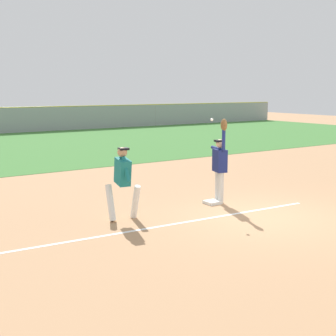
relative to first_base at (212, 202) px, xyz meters
name	(u,v)px	position (x,y,z in m)	size (l,w,h in m)	color
ground_plane	(262,216)	(0.19, -1.66, -0.04)	(77.08, 77.08, 0.00)	tan
outfield_grass	(33,146)	(0.19, 15.46, -0.04)	(52.62, 16.91, 0.01)	#3D7533
chalk_foul_line	(89,238)	(-4.00, -0.90, -0.04)	(12.00, 0.10, 0.01)	white
first_base	(212,202)	(0.00, 0.00, 0.00)	(0.38, 0.38, 0.08)	white
fielder	(220,162)	(0.24, -0.01, 1.08)	(0.38, 0.89, 2.28)	silver
runner	(123,178)	(-2.73, -0.06, 0.96)	(0.74, 0.85, 1.72)	white
baseball	(212,120)	(-0.29, -0.29, 2.23)	(0.07, 0.07, 0.07)	white
parked_car_black	(41,120)	(4.44, 26.46, 0.63)	(4.50, 2.32, 1.25)	black
parked_car_tan	(95,118)	(9.23, 26.98, 0.63)	(4.48, 2.27, 1.25)	tan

